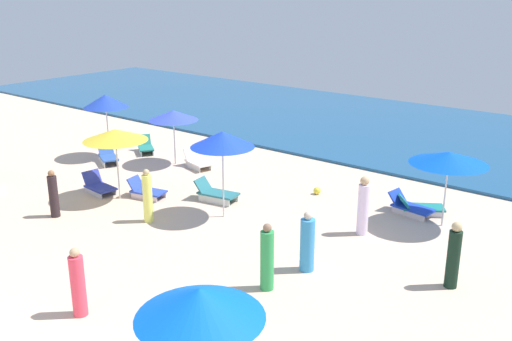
{
  "coord_description": "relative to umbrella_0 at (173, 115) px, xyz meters",
  "views": [
    {
      "loc": [
        9.5,
        -2.84,
        6.86
      ],
      "look_at": [
        -1.59,
        11.12,
        1.12
      ],
      "focal_mm": 40.4,
      "sensor_mm": 36.0,
      "label": 1
    }
  ],
  "objects": [
    {
      "name": "lounge_chair_0_0",
      "position": [
        1.05,
        0.17,
        -1.74
      ],
      "size": [
        1.42,
        0.91,
        0.72
      ],
      "rotation": [
        0.0,
        0.0,
        1.3
      ],
      "color": "silver",
      "rests_on": "ground_plane"
    },
    {
      "name": "beachgoer_2",
      "position": [
        6.49,
        -9.1,
        -1.25
      ],
      "size": [
        0.37,
        0.37,
        1.6
      ],
      "rotation": [
        0.0,
        0.0,
        1.75
      ],
      "color": "#F8445B",
      "rests_on": "ground_plane"
    },
    {
      "name": "beachgoer_1",
      "position": [
        12.37,
        -2.87,
        -1.2
      ],
      "size": [
        0.43,
        0.43,
        1.67
      ],
      "rotation": [
        0.0,
        0.0,
        0.91
      ],
      "color": "black",
      "rests_on": "ground_plane"
    },
    {
      "name": "beachgoer_4",
      "position": [
        1.1,
        -6.2,
        -1.29
      ],
      "size": [
        0.38,
        0.38,
        1.51
      ],
      "rotation": [
        0.0,
        0.0,
        2.71
      ],
      "color": "#2E2226",
      "rests_on": "ground_plane"
    },
    {
      "name": "lounge_chair_6_1",
      "position": [
        2.03,
        -3.32,
        -1.75
      ],
      "size": [
        1.36,
        0.86,
        0.67
      ],
      "rotation": [
        0.0,
        0.0,
        1.79
      ],
      "color": "silver",
      "rests_on": "ground_plane"
    },
    {
      "name": "lounge_chair_6_0",
      "position": [
        0.38,
        -4.02,
        -1.75
      ],
      "size": [
        1.28,
        0.77,
        0.71
      ],
      "rotation": [
        0.0,
        0.0,
        1.48
      ],
      "color": "silver",
      "rests_on": "ground_plane"
    },
    {
      "name": "beachgoer_5",
      "position": [
        9.21,
        -4.3,
        -1.27
      ],
      "size": [
        0.5,
        0.5,
        1.59
      ],
      "rotation": [
        0.0,
        0.0,
        2.62
      ],
      "color": "#3993D6",
      "rests_on": "ground_plane"
    },
    {
      "name": "umbrella_5",
      "position": [
        5.21,
        -2.95,
        0.49
      ],
      "size": [
        1.95,
        1.95,
        2.73
      ],
      "color": "silver",
      "rests_on": "ground_plane"
    },
    {
      "name": "lounge_chair_1_1",
      "position": [
        -2.21,
        -1.61,
        -1.71
      ],
      "size": [
        1.48,
        1.16,
        0.75
      ],
      "rotation": [
        0.0,
        0.0,
        1.09
      ],
      "color": "silver",
      "rests_on": "ground_plane"
    },
    {
      "name": "umbrella_6",
      "position": [
        1.39,
        -3.93,
        0.21
      ],
      "size": [
        2.12,
        2.12,
        2.4
      ],
      "color": "silver",
      "rests_on": "ground_plane"
    },
    {
      "name": "lounge_chair_5_0",
      "position": [
        4.09,
        -2.08,
        -1.73
      ],
      "size": [
        1.54,
        0.9,
        0.71
      ],
      "rotation": [
        0.0,
        0.0,
        1.75
      ],
      "color": "silver",
      "rests_on": "ground_plane"
    },
    {
      "name": "lounge_chair_3_1",
      "position": [
        9.89,
        1.08,
        -1.78
      ],
      "size": [
        1.53,
        1.31,
        0.57
      ],
      "rotation": [
        0.0,
        0.0,
        2.16
      ],
      "color": "silver",
      "rests_on": "ground_plane"
    },
    {
      "name": "lounge_chair_1_0",
      "position": [
        -2.2,
        0.36,
        -1.74
      ],
      "size": [
        1.34,
        1.17,
        0.69
      ],
      "rotation": [
        0.0,
        0.0,
        0.97
      ],
      "color": "silver",
      "rests_on": "ground_plane"
    },
    {
      "name": "beachgoer_0",
      "position": [
        3.68,
        -4.65,
        -1.21
      ],
      "size": [
        0.34,
        0.34,
        1.67
      ],
      "rotation": [
        0.0,
        0.0,
        3.32
      ],
      "color": "#F9F86A",
      "rests_on": "ground_plane"
    },
    {
      "name": "beachgoer_6",
      "position": [
        8.99,
        -5.67,
        -1.22
      ],
      "size": [
        0.41,
        0.41,
        1.67
      ],
      "rotation": [
        0.0,
        0.0,
        3.45
      ],
      "color": "green",
      "rests_on": "ground_plane"
    },
    {
      "name": "umbrella_1",
      "position": [
        -2.84,
        -1.05,
        0.38
      ],
      "size": [
        1.83,
        1.83,
        2.65
      ],
      "color": "silver",
      "rests_on": "ground_plane"
    },
    {
      "name": "ocean",
      "position": [
        6.85,
        10.76,
        -1.94
      ],
      "size": [
        60.0,
        13.46,
        0.12
      ],
      "primitive_type": "cube",
      "color": "navy",
      "rests_on": "ground_plane"
    },
    {
      "name": "beachgoer_3",
      "position": [
        9.22,
        -1.44,
        -1.16
      ],
      "size": [
        0.46,
        0.46,
        1.75
      ],
      "rotation": [
        0.0,
        0.0,
        2.29
      ],
      "color": "white",
      "rests_on": "ground_plane"
    },
    {
      "name": "umbrella_2",
      "position": [
        10.68,
        -9.65,
        0.09
      ],
      "size": [
        2.11,
        2.11,
        2.35
      ],
      "color": "silver",
      "rests_on": "ground_plane"
    },
    {
      "name": "umbrella_3",
      "position": [
        10.81,
        0.59,
        0.12
      ],
      "size": [
        2.27,
        2.27,
        2.3
      ],
      "color": "silver",
      "rests_on": "ground_plane"
    },
    {
      "name": "lounge_chair_3_0",
      "position": [
        9.65,
        0.88,
        -1.76
      ],
      "size": [
        1.47,
        0.8,
        0.65
      ],
      "rotation": [
        0.0,
        0.0,
        1.44
      ],
      "color": "silver",
      "rests_on": "ground_plane"
    },
    {
      "name": "beach_ball_0",
      "position": [
        6.4,
        0.57,
        -1.87
      ],
      "size": [
        0.26,
        0.26,
        0.26
      ],
      "primitive_type": "sphere",
      "color": "yellow",
      "rests_on": "ground_plane"
    },
    {
      "name": "umbrella_0",
      "position": [
        0.0,
        0.0,
        0.0
      ],
      "size": [
        1.96,
        1.96,
        2.2
      ],
      "color": "silver",
      "rests_on": "ground_plane"
    }
  ]
}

